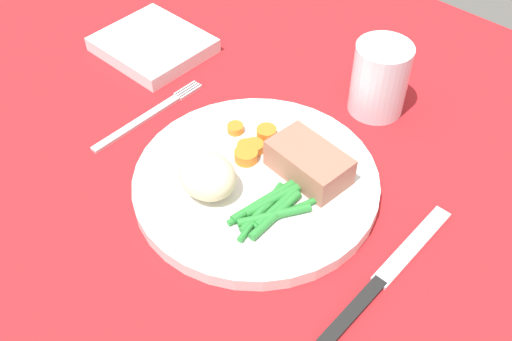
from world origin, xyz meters
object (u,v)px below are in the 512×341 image
object	(u,v)px
meat_portion	(307,162)
fork	(148,116)
knife	(385,276)
water_glass	(379,83)
napkin	(153,45)
dinner_plate	(256,182)

from	to	relation	value
meat_portion	fork	xyz separation A→B (cm)	(-20.94, -4.39, -3.05)
knife	water_glass	distance (cm)	25.09
napkin	knife	bearing A→B (deg)	-12.18
meat_portion	water_glass	distance (cm)	15.56
dinner_plate	knife	world-z (taller)	dinner_plate
napkin	dinner_plate	bearing A→B (deg)	-18.66
knife	dinner_plate	bearing A→B (deg)	177.48
fork	knife	distance (cm)	34.18
knife	napkin	xyz separation A→B (cm)	(-44.15, 9.53, 0.76)
fork	water_glass	xyz separation A→B (cm)	(19.29, 19.85, 3.61)
dinner_plate	meat_portion	size ratio (longest dim) A/B	3.04
knife	meat_portion	bearing A→B (deg)	160.01
dinner_plate	knife	distance (cm)	16.79
meat_portion	dinner_plate	bearing A→B (deg)	-130.60
water_glass	napkin	bearing A→B (deg)	-160.53
knife	water_glass	bearing A→B (deg)	125.28
meat_portion	napkin	bearing A→B (deg)	170.61
napkin	fork	bearing A→B (deg)	-43.61
fork	knife	size ratio (longest dim) A/B	0.81
knife	water_glass	world-z (taller)	water_glass
dinner_plate	napkin	xyz separation A→B (cm)	(-27.37, 9.25, 0.16)
knife	water_glass	size ratio (longest dim) A/B	2.29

